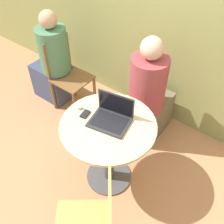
{
  "coord_description": "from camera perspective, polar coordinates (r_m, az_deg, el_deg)",
  "views": [
    {
      "loc": [
        0.89,
        -1.13,
        2.29
      ],
      "look_at": [
        0.0,
        0.05,
        0.86
      ],
      "focal_mm": 42.0,
      "sensor_mm": 36.0,
      "label": 1
    }
  ],
  "objects": [
    {
      "name": "ground_plane",
      "position": [
        2.7,
        -0.67,
        -13.74
      ],
      "size": [
        12.0,
        12.0,
        0.0
      ],
      "primitive_type": "plane",
      "color": "tan"
    },
    {
      "name": "back_wall",
      "position": [
        2.63,
        15.42,
        20.57
      ],
      "size": [
        7.0,
        0.05,
        2.6
      ],
      "color": "#939956",
      "rests_on": "ground_plane"
    },
    {
      "name": "round_table",
      "position": [
        2.27,
        -0.78,
        -6.51
      ],
      "size": [
        0.79,
        0.79,
        0.76
      ],
      "color": "#4C4C51",
      "rests_on": "ground_plane"
    },
    {
      "name": "laptop",
      "position": [
        2.1,
        -0.12,
        -1.03
      ],
      "size": [
        0.35,
        0.3,
        0.21
      ],
      "color": "#2D2D33",
      "rests_on": "round_table"
    },
    {
      "name": "cell_phone",
      "position": [
        2.18,
        -5.88,
        -0.45
      ],
      "size": [
        0.07,
        0.1,
        0.02
      ],
      "color": "black",
      "rests_on": "round_table"
    },
    {
      "name": "computer_mouse",
      "position": [
        2.24,
        -7.3,
        1.14
      ],
      "size": [
        0.08,
        0.04,
        0.03
      ],
      "color": "#B2B2B7",
      "rests_on": "round_table"
    },
    {
      "name": "person_seated",
      "position": [
        2.72,
        7.99,
        2.85
      ],
      "size": [
        0.36,
        0.55,
        1.23
      ],
      "color": "brown",
      "rests_on": "ground_plane"
    },
    {
      "name": "chair_background",
      "position": [
        3.15,
        -9.63,
        7.97
      ],
      "size": [
        0.4,
        0.4,
        0.89
      ],
      "color": "brown",
      "rests_on": "ground_plane"
    },
    {
      "name": "person_background",
      "position": [
        3.28,
        -12.73,
        9.88
      ],
      "size": [
        0.52,
        0.34,
        1.19
      ],
      "color": "#3D4766",
      "rests_on": "ground_plane"
    }
  ]
}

